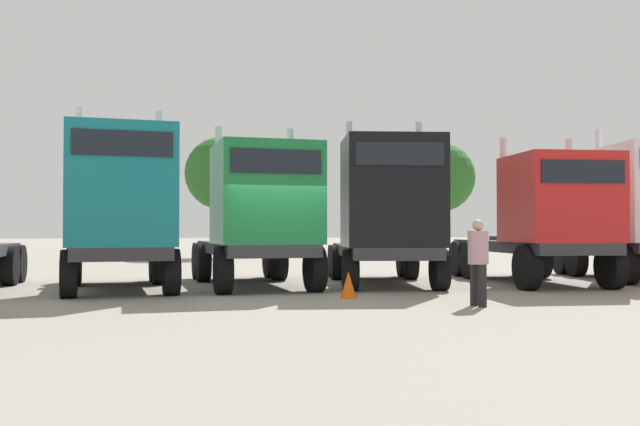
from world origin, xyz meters
name	(u,v)px	position (x,y,z in m)	size (l,w,h in m)	color
ground	(281,295)	(0.00, 0.00, 0.00)	(200.00, 200.00, 0.00)	gray
semi_truck_teal	(120,208)	(-3.63, 1.31, 2.01)	(2.99, 5.91, 4.47)	#333338
semi_truck_green	(260,214)	(-0.25, 1.68, 1.88)	(2.88, 6.50, 4.17)	#333338
semi_truck_black	(388,212)	(3.07, 1.47, 1.96)	(3.48, 6.48, 4.40)	#333338
semi_truck_red	(546,218)	(7.32, 0.98, 1.79)	(3.10, 6.64, 4.00)	#333338
visitor_with_camera	(478,256)	(3.35, -3.27, 0.98)	(0.46, 0.46, 1.70)	black
traffic_cone_near	(348,285)	(1.29, -1.20, 0.30)	(0.36, 0.36, 0.59)	#F2590C
oak_far_centre	(221,174)	(0.46, 21.60, 4.42)	(3.83, 3.83, 6.36)	#4C3823
oak_far_right	(440,178)	(12.73, 21.40, 4.40)	(3.89, 3.89, 6.36)	#4C3823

